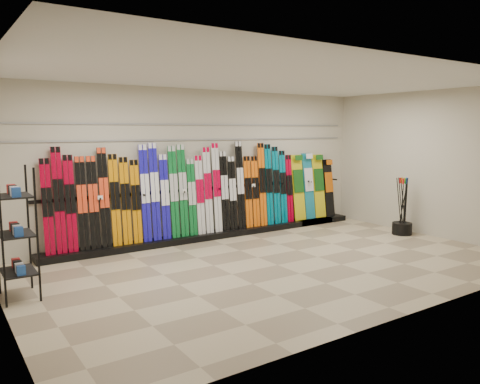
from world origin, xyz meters
TOP-DOWN VIEW (x-y plane):
  - floor at (0.00, 0.00)m, footprint 8.00×8.00m
  - back_wall at (0.00, 2.50)m, footprint 8.00×0.00m
  - right_wall at (4.00, 0.00)m, footprint 0.00×5.00m
  - ceiling at (0.00, 0.00)m, footprint 8.00×8.00m
  - ski_rack_base at (0.22, 2.28)m, footprint 8.00×0.40m
  - skis at (-0.46, 2.31)m, footprint 5.36×0.19m
  - snowboards at (2.90, 2.35)m, footprint 1.26×0.24m
  - accessory_rack at (-3.75, 0.71)m, footprint 0.40×0.60m
  - pole_bin at (3.60, 0.34)m, footprint 0.41×0.41m
  - ski_poles at (3.62, 0.35)m, footprint 0.35×0.26m
  - slatwall_rail_0 at (0.00, 2.48)m, footprint 7.60×0.02m
  - slatwall_rail_1 at (0.00, 2.48)m, footprint 7.60×0.02m

SIDE VIEW (x-z plane):
  - floor at x=0.00m, z-range 0.00..0.00m
  - ski_rack_base at x=0.22m, z-range 0.00..0.12m
  - pole_bin at x=3.60m, z-range 0.00..0.25m
  - ski_poles at x=3.62m, z-range 0.02..1.20m
  - snowboards at x=2.90m, z-range 0.09..1.63m
  - accessory_rack at x=-3.75m, z-range 0.00..1.73m
  - skis at x=-0.46m, z-range 0.04..1.87m
  - back_wall at x=0.00m, z-range -2.50..5.50m
  - right_wall at x=4.00m, z-range -1.00..4.00m
  - slatwall_rail_0 at x=0.00m, z-range 1.98..2.02m
  - slatwall_rail_1 at x=0.00m, z-range 2.28..2.31m
  - ceiling at x=0.00m, z-range 3.00..3.00m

